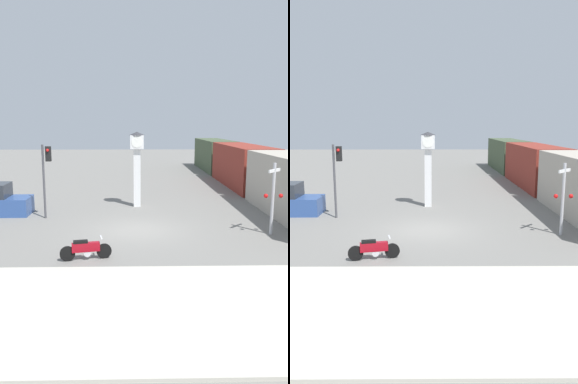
% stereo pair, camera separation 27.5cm
% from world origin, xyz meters
% --- Properties ---
extents(ground_plane, '(120.00, 120.00, 0.00)m').
position_xyz_m(ground_plane, '(0.00, 0.00, 0.00)').
color(ground_plane, slate).
extents(sidewalk_strip, '(36.00, 6.00, 0.10)m').
position_xyz_m(sidewalk_strip, '(0.00, -8.00, 0.05)').
color(sidewalk_strip, '#BCB7A8').
rests_on(sidewalk_strip, ground_plane).
extents(motorcycle, '(1.94, 0.59, 0.87)m').
position_xyz_m(motorcycle, '(-1.98, -4.00, 0.42)').
color(motorcycle, black).
rests_on(motorcycle, ground_plane).
extents(clock_tower, '(0.98, 0.98, 4.65)m').
position_xyz_m(clock_tower, '(0.02, 5.46, 3.06)').
color(clock_tower, white).
rests_on(clock_tower, ground_plane).
extents(freight_train, '(2.80, 33.32, 3.40)m').
position_xyz_m(freight_train, '(8.85, 13.34, 1.70)').
color(freight_train, '#ADA393').
rests_on(freight_train, ground_plane).
extents(traffic_light, '(0.50, 0.35, 4.04)m').
position_xyz_m(traffic_light, '(-4.90, 2.51, 2.78)').
color(traffic_light, '#47474C').
rests_on(traffic_light, ground_plane).
extents(railroad_crossing_signal, '(0.90, 0.82, 3.37)m').
position_xyz_m(railroad_crossing_signal, '(6.28, -0.83, 1.85)').
color(railroad_crossing_signal, '#B7B7BC').
rests_on(railroad_crossing_signal, ground_plane).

